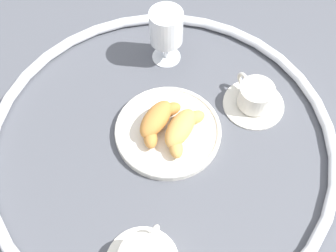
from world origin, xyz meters
name	(u,v)px	position (x,y,z in m)	size (l,w,h in m)	color
ground_plane	(161,144)	(0.00, 0.00, 0.00)	(2.20, 2.20, 0.00)	#4C4F56
table_chrome_rim	(161,141)	(0.00, 0.00, 0.01)	(0.74, 0.74, 0.02)	silver
pastry_plate	(168,131)	(-0.03, 0.01, 0.01)	(0.23, 0.23, 0.02)	silver
croissant_large	(157,120)	(-0.03, -0.02, 0.04)	(0.13, 0.08, 0.04)	#BC7A38
croissant_small	(182,129)	(-0.02, 0.04, 0.04)	(0.13, 0.08, 0.04)	#D6994C
coffee_cup_near	(255,98)	(-0.16, 0.16, 0.03)	(0.14, 0.14, 0.06)	silver
juice_glass_left	(166,29)	(-0.23, -0.06, 0.10)	(0.08, 0.08, 0.14)	white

